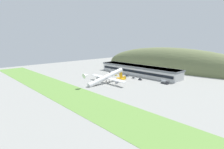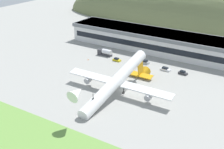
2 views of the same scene
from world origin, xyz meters
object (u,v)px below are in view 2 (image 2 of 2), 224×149
(cargo_airplane, at_px, (117,82))
(box_truck, at_px, (105,52))
(terminal_building, at_px, (162,41))
(traffic_cone_0, at_px, (88,59))
(service_car_0, at_px, (183,73))
(service_car_1, at_px, (145,62))
(service_car_2, at_px, (165,69))
(service_car_3, at_px, (117,60))

(cargo_airplane, bearing_deg, box_truck, 129.85)
(terminal_building, xyz_separation_m, traffic_cone_0, (-23.45, -29.27, -5.15))
(service_car_0, xyz_separation_m, service_car_1, (-18.78, 2.22, 0.03))
(service_car_0, distance_m, service_car_2, 7.72)
(terminal_building, distance_m, traffic_cone_0, 37.86)
(service_car_0, bearing_deg, terminal_building, 132.08)
(terminal_building, relative_size, traffic_cone_0, 168.37)
(terminal_building, relative_size, service_car_3, 25.68)
(box_truck, bearing_deg, traffic_cone_0, -109.56)
(service_car_0, bearing_deg, service_car_3, -176.58)
(cargo_airplane, distance_m, traffic_cone_0, 37.34)
(service_car_0, relative_size, service_car_3, 1.03)
(service_car_2, bearing_deg, service_car_1, 167.90)
(service_car_3, height_order, traffic_cone_0, service_car_3)
(service_car_2, bearing_deg, service_car_3, -175.81)
(service_car_1, distance_m, box_truck, 20.81)
(cargo_airplane, bearing_deg, service_car_3, 122.05)
(service_car_2, bearing_deg, box_truck, 177.41)
(cargo_airplane, relative_size, service_car_3, 12.75)
(service_car_3, bearing_deg, box_truck, 159.78)
(cargo_airplane, xyz_separation_m, service_car_2, (5.55, 30.04, -4.54))
(cargo_airplane, distance_m, service_car_1, 33.18)
(cargo_airplane, bearing_deg, service_car_0, 66.27)
(service_car_2, height_order, service_car_3, service_car_3)
(box_truck, bearing_deg, cargo_airplane, -50.15)
(box_truck, relative_size, traffic_cone_0, 12.45)
(terminal_building, distance_m, service_car_2, 24.98)
(terminal_building, height_order, service_car_1, terminal_building)
(service_car_1, bearing_deg, service_car_0, -6.75)
(service_car_3, relative_size, traffic_cone_0, 6.56)
(cargo_airplane, relative_size, traffic_cone_0, 83.56)
(box_truck, height_order, traffic_cone_0, box_truck)
(service_car_0, bearing_deg, traffic_cone_0, -169.60)
(service_car_2, relative_size, service_car_3, 1.20)
(cargo_airplane, height_order, box_truck, cargo_airplane)
(traffic_cone_0, bearing_deg, service_car_3, 26.97)
(terminal_building, height_order, service_car_3, terminal_building)
(cargo_airplane, distance_m, service_car_0, 33.28)
(box_truck, bearing_deg, terminal_building, 44.89)
(service_car_2, relative_size, traffic_cone_0, 7.88)
(terminal_building, bearing_deg, cargo_airplane, -83.29)
(service_car_1, distance_m, service_car_3, 12.89)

